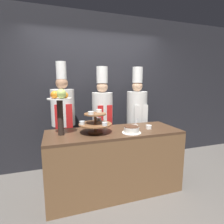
# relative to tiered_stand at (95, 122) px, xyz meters

# --- Properties ---
(ground_plane) EXTENTS (14.00, 14.00, 0.00)m
(ground_plane) POSITION_rel_tiered_stand_xyz_m (0.27, -0.32, -1.05)
(ground_plane) COLOR #5B5651
(wall_back) EXTENTS (10.00, 0.06, 2.80)m
(wall_back) POSITION_rel_tiered_stand_xyz_m (0.27, 1.04, 0.35)
(wall_back) COLOR #232328
(wall_back) RESTS_ON ground_plane
(buffet_counter) EXTENTS (1.86, 0.68, 0.90)m
(buffet_counter) POSITION_rel_tiered_stand_xyz_m (0.27, 0.02, -0.60)
(buffet_counter) COLOR brown
(buffet_counter) RESTS_ON ground_plane
(tiered_stand) EXTENTS (0.44, 0.44, 0.30)m
(tiered_stand) POSITION_rel_tiered_stand_xyz_m (0.00, 0.00, 0.00)
(tiered_stand) COLOR brown
(tiered_stand) RESTS_ON buffet_counter
(fruit_pedestal) EXTENTS (0.30, 0.30, 0.59)m
(fruit_pedestal) POSITION_rel_tiered_stand_xyz_m (-0.44, 0.03, 0.27)
(fruit_pedestal) COLOR #2D231E
(fruit_pedestal) RESTS_ON buffet_counter
(cake_round) EXTENTS (0.26, 0.26, 0.09)m
(cake_round) POSITION_rel_tiered_stand_xyz_m (0.46, -0.15, -0.11)
(cake_round) COLOR white
(cake_round) RESTS_ON buffet_counter
(cup_white) EXTENTS (0.08, 0.08, 0.05)m
(cup_white) POSITION_rel_tiered_stand_xyz_m (0.78, -0.04, -0.12)
(cup_white) COLOR white
(cup_white) RESTS_ON buffet_counter
(serving_bowl_far) EXTENTS (0.12, 0.11, 0.15)m
(serving_bowl_far) POSITION_rel_tiered_stand_xyz_m (0.60, 0.06, -0.13)
(serving_bowl_far) COLOR white
(serving_bowl_far) RESTS_ON buffet_counter
(chef_left) EXTENTS (0.37, 0.37, 1.88)m
(chef_left) POSITION_rel_tiered_stand_xyz_m (-0.38, 0.67, -0.04)
(chef_left) COLOR #28282D
(chef_left) RESTS_ON ground_plane
(chef_center_left) EXTENTS (0.35, 0.35, 1.83)m
(chef_center_left) POSITION_rel_tiered_stand_xyz_m (0.28, 0.67, -0.05)
(chef_center_left) COLOR #38332D
(chef_center_left) RESTS_ON ground_plane
(chef_center_right) EXTENTS (0.37, 0.37, 1.84)m
(chef_center_right) POSITION_rel_tiered_stand_xyz_m (0.93, 0.67, -0.06)
(chef_center_right) COLOR #28282D
(chef_center_right) RESTS_ON ground_plane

